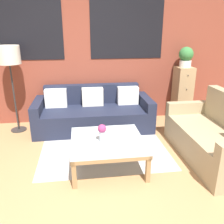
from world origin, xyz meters
TOP-DOWN VIEW (x-y plane):
  - ground_plane at (0.00, 0.00)m, footprint 16.00×16.00m
  - wall_back_brick at (0.00, 2.44)m, footprint 8.40×0.09m
  - rug at (0.35, 1.19)m, footprint 1.95×1.79m
  - couch_dark at (0.25, 1.95)m, footprint 2.16×0.88m
  - settee_vintage at (1.93, 0.59)m, footprint 0.80×1.68m
  - coffee_table at (0.35, 0.58)m, footprint 0.97×0.97m
  - floor_lamp at (-1.16, 2.01)m, footprint 0.39×0.39m
  - drawer_cabinet at (2.09, 2.18)m, footprint 0.32×0.38m
  - potted_plant at (2.09, 2.18)m, footprint 0.28×0.28m
  - flower_vase at (0.28, 0.56)m, footprint 0.11×0.11m

SIDE VIEW (x-z plane):
  - ground_plane at x=0.00m, z-range 0.00..0.00m
  - rug at x=0.35m, z-range 0.00..0.00m
  - couch_dark at x=0.25m, z-range -0.11..0.67m
  - settee_vintage at x=1.93m, z-range -0.15..0.77m
  - coffee_table at x=0.35m, z-range 0.14..0.53m
  - flower_vase at x=0.28m, z-range 0.41..0.65m
  - drawer_cabinet at x=2.09m, z-range 0.00..1.09m
  - potted_plant at x=2.09m, z-range 1.10..1.49m
  - floor_lamp at x=-1.16m, z-range 0.56..2.10m
  - wall_back_brick at x=0.00m, z-range 0.01..2.81m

